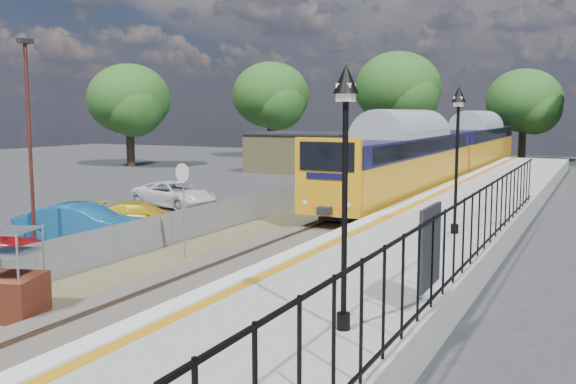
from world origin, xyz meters
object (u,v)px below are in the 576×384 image
Objects in this scene: train at (448,148)px; carpark_lamp at (29,134)px; victorian_lamp_north at (458,125)px; speed_sign at (183,193)px; car_white at (175,194)px; car_blue at (82,225)px; car_yellow at (142,217)px; brick_plinth at (9,276)px; victorian_lamp_south at (345,136)px.

train is 28.87m from carpark_lamp.
speed_sign is at bearing -155.16° from victorian_lamp_north.
victorian_lamp_north is at bearing -99.79° from car_white.
train is 27.09m from car_blue.
train is at bearing -38.13° from car_yellow.
brick_plinth is 17.42m from car_white.
victorian_lamp_south is at bearing -20.35° from carpark_lamp.
victorian_lamp_south is 13.72m from carpark_lamp.
victorian_lamp_north is at bearing 22.43° from carpark_lamp.
victorian_lamp_south is 33.15m from train.
speed_sign is 0.68× the size of car_blue.
carpark_lamp is 1.51× the size of car_white.
victorian_lamp_north is 23.33m from train.
car_white is at bearing 101.97° from carpark_lamp.
car_yellow is at bearing -179.17° from victorian_lamp_north.
train is 26.36m from speed_sign.
car_white is at bearing 134.21° from victorian_lamp_south.
victorian_lamp_south is at bearing -80.43° from train.
victorian_lamp_south is 22.04m from car_white.
carpark_lamp is at bearing 159.65° from victorian_lamp_south.
victorian_lamp_south is at bearing -125.12° from car_white.
car_white is at bearing 0.35° from car_blue.
car_white is at bearing -119.51° from train.
victorian_lamp_south is at bearing -134.07° from car_blue.
car_white is (-2.75, 9.09, -0.11)m from car_blue.
victorian_lamp_north is 2.18× the size of brick_plinth.
victorian_lamp_north reaches higher than car_blue.
carpark_lamp is (-12.86, 4.77, -0.29)m from victorian_lamp_south.
carpark_lamp is at bearing -104.81° from train.
carpark_lamp is at bearing -146.78° from speed_sign.
train reaches higher than speed_sign.
victorian_lamp_south is 0.65× the size of carpark_lamp.
carpark_lamp is (-4.86, 5.08, 3.00)m from brick_plinth.
victorian_lamp_south reaches higher than train.
victorian_lamp_north is 16.37m from car_white.
speed_sign reaches higher than car_yellow.
car_white reaches higher than car_yellow.
speed_sign is 0.67× the size of car_white.
car_yellow is (-4.51, 10.13, -0.45)m from brick_plinth.
brick_plinth reaches higher than car_white.
car_yellow is (-4.51, 3.43, -1.58)m from speed_sign.
car_blue is (-12.40, 6.48, -3.55)m from victorian_lamp_south.
carpark_lamp reaches higher than car_yellow.
car_yellow is (-0.10, 3.34, -0.19)m from car_blue.
car_white is at bearing 3.66° from car_yellow.
speed_sign is 4.62m from car_blue.
victorian_lamp_north is 12.86m from car_yellow.
car_yellow is at bearing -14.74° from car_blue.
speed_sign is at bearing -131.42° from car_white.
car_blue is at bearing 160.68° from car_yellow.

